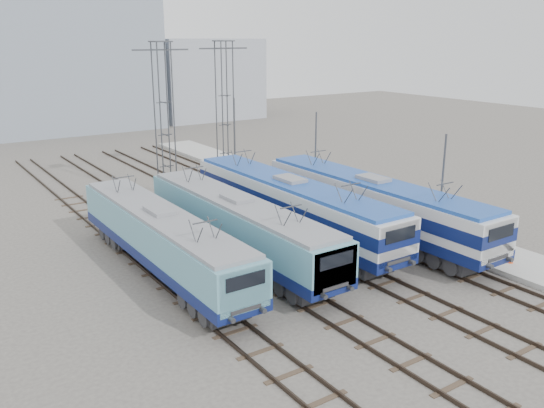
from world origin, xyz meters
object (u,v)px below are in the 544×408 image
(locomotive_center_left, at_px, (239,224))
(locomotive_center_right, at_px, (292,203))
(catenary_tower_west, at_px, (164,114))
(safety_cone, at_px, (511,258))
(catenary_tower_east, at_px, (225,106))
(locomotive_far_right, at_px, (374,202))
(mast_rear, at_px, (235,136))
(mast_front, at_px, (441,193))
(locomotive_far_left, at_px, (163,238))
(mast_mid, at_px, (315,158))

(locomotive_center_left, relative_size, locomotive_center_right, 0.93)
(catenary_tower_west, distance_m, safety_cone, 26.83)
(catenary_tower_west, height_order, catenary_tower_east, same)
(catenary_tower_east, bearing_deg, locomotive_far_right, -89.22)
(mast_rear, bearing_deg, locomotive_center_left, -119.92)
(locomotive_center_left, height_order, catenary_tower_east, catenary_tower_east)
(locomotive_center_left, height_order, mast_front, mast_front)
(locomotive_far_left, bearing_deg, mast_front, -19.54)
(locomotive_far_left, distance_m, catenary_tower_east, 21.67)
(catenary_tower_east, bearing_deg, safety_cone, -83.29)
(catenary_tower_east, height_order, mast_mid, catenary_tower_east)
(locomotive_far_left, height_order, catenary_tower_east, catenary_tower_east)
(mast_front, bearing_deg, locomotive_far_right, 116.88)
(locomotive_center_left, distance_m, catenary_tower_east, 19.51)
(locomotive_far_left, bearing_deg, locomotive_center_left, -3.82)
(catenary_tower_west, relative_size, mast_rear, 1.71)
(locomotive_far_left, height_order, safety_cone, locomotive_far_left)
(locomotive_center_right, xyz_separation_m, catenary_tower_west, (-2.25, 13.72, 4.27))
(locomotive_center_right, xyz_separation_m, locomotive_far_right, (4.50, -2.63, -0.02))
(locomotive_center_left, bearing_deg, catenary_tower_west, 81.39)
(locomotive_far_left, bearing_deg, safety_cone, -30.82)
(locomotive_far_right, distance_m, mast_mid, 8.63)
(mast_front, distance_m, mast_mid, 12.00)
(catenary_tower_west, relative_size, mast_front, 1.71)
(locomotive_center_right, distance_m, mast_mid, 8.62)
(locomotive_center_left, xyz_separation_m, safety_cone, (11.85, -9.45, -1.61))
(locomotive_far_left, distance_m, mast_rear, 24.12)
(locomotive_center_left, bearing_deg, mast_front, -25.38)
(locomotive_center_right, bearing_deg, mast_rear, 70.29)
(mast_mid, distance_m, mast_rear, 12.00)
(locomotive_far_left, relative_size, mast_front, 2.45)
(catenary_tower_east, bearing_deg, mast_front, -84.55)
(mast_mid, bearing_deg, safety_cone, -86.50)
(locomotive_far_right, relative_size, safety_cone, 35.40)
(catenary_tower_west, xyz_separation_m, mast_front, (8.60, -20.00, -3.14))
(catenary_tower_west, bearing_deg, locomotive_far_left, -114.89)
(locomotive_far_left, bearing_deg, catenary_tower_east, 51.32)
(mast_rear, relative_size, safety_cone, 13.44)
(locomotive_far_left, height_order, catenary_tower_west, catenary_tower_west)
(catenary_tower_west, bearing_deg, locomotive_center_left, -98.61)
(locomotive_center_right, bearing_deg, mast_mid, 42.03)
(locomotive_far_left, relative_size, locomotive_center_right, 0.92)
(catenary_tower_east, xyz_separation_m, safety_cone, (3.10, -26.30, -6.08))
(mast_rear, bearing_deg, catenary_tower_west, -155.06)
(locomotive_far_right, relative_size, mast_front, 2.63)
(catenary_tower_west, bearing_deg, catenary_tower_east, 17.10)
(locomotive_far_right, bearing_deg, locomotive_center_left, 170.55)
(locomotive_far_left, xyz_separation_m, mast_rear, (15.35, 18.55, 1.35))
(catenary_tower_east, bearing_deg, locomotive_center_left, -117.44)
(locomotive_center_left, bearing_deg, mast_rear, 60.08)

